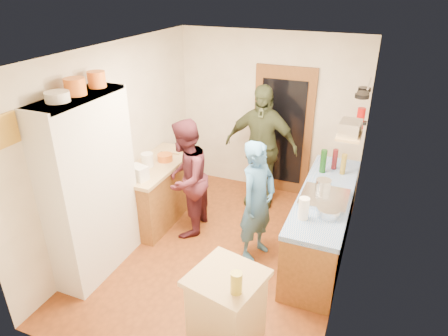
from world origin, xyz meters
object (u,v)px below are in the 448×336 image
Objects in this scene: hutch_body at (91,189)px; person_back at (262,147)px; person_hob at (258,203)px; right_counter_base at (322,225)px; island_base at (227,316)px; person_left at (189,178)px.

hutch_body is 2.63m from person_back.
hutch_body is 1.99m from person_hob.
person_back reaches higher than right_counter_base.
hutch_body reaches higher than person_back.
person_hob is (-0.76, -0.39, 0.37)m from right_counter_base.
hutch_body is at bearing -122.78° from person_back.
right_counter_base is 1.97m from island_base.
hutch_body is 1.14× the size of person_back.
hutch_body reaches higher than right_counter_base.
person_left is at bearing 96.73° from person_hob.
hutch_body reaches higher than island_base.
person_hob is (1.74, 0.91, -0.31)m from hutch_body.
person_back is at bearing 142.04° from person_left.
person_hob is at bearing -152.86° from right_counter_base.
person_back is at bearing 34.22° from person_hob.
island_base is (-0.58, -1.88, 0.01)m from right_counter_base.
island_base is at bearing -16.89° from hutch_body.
right_counter_base is 1.32× the size of person_left.
right_counter_base is 1.57m from person_back.
island_base is 2.93m from person_back.
person_back is (1.37, 2.24, -0.14)m from hutch_body.
person_hob is 1.39m from person_back.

